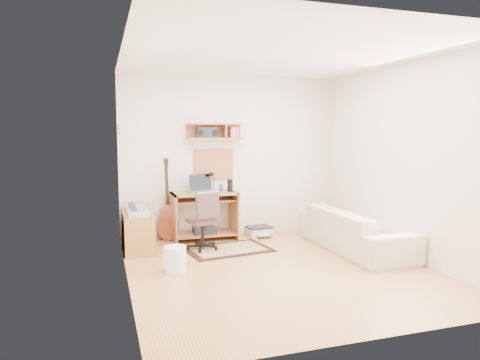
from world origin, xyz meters
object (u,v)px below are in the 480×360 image
object	(u,v)px
desk	(204,216)
printer	(259,231)
task_chair	(203,221)
cabinet	(137,231)
sofa	(355,223)

from	to	relation	value
desk	printer	world-z (taller)	desk
task_chair	cabinet	distance (m)	0.95
desk	cabinet	xyz separation A→B (m)	(-1.06, -0.31, -0.10)
desk	cabinet	distance (m)	1.11
task_chair	printer	world-z (taller)	task_chair
sofa	task_chair	bearing A→B (deg)	72.08
desk	printer	bearing A→B (deg)	-3.39
task_chair	cabinet	world-z (taller)	task_chair
task_chair	cabinet	size ratio (longest dim) A/B	0.94
desk	sofa	world-z (taller)	sofa
task_chair	sofa	size ratio (longest dim) A/B	0.42
printer	sofa	size ratio (longest dim) A/B	0.20
desk	task_chair	distance (m)	0.63
cabinet	printer	size ratio (longest dim) A/B	2.25
task_chair	sofa	bearing A→B (deg)	-30.41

